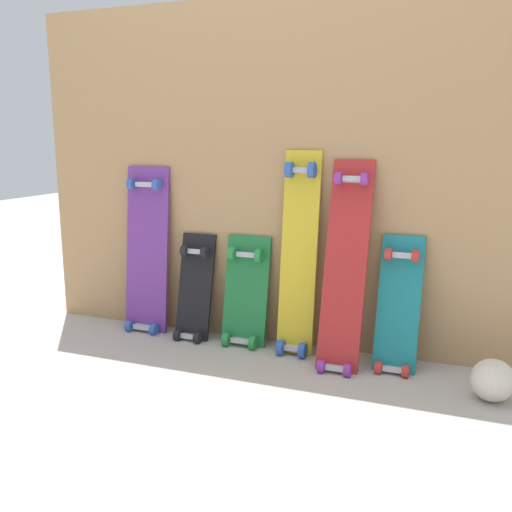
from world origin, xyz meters
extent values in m
plane|color=#B2AAA0|center=(0.00, 0.00, 0.00)|extent=(12.00, 12.00, 0.00)
cube|color=tan|center=(0.00, 0.07, 0.80)|extent=(2.40, 0.04, 1.59)
cube|color=#6B338C|center=(-0.62, -0.01, 0.38)|extent=(0.23, 0.11, 0.90)
cube|color=#B7B7BF|center=(-0.62, -0.07, 0.03)|extent=(0.11, 0.04, 0.03)
cube|color=#B7B7BF|center=(-0.62, 0.01, 0.75)|extent=(0.11, 0.04, 0.03)
cylinder|color=#3359B2|center=(-0.69, -0.09, 0.03)|extent=(0.03, 0.05, 0.05)
cylinder|color=#3359B2|center=(-0.55, -0.09, 0.03)|extent=(0.03, 0.05, 0.05)
cylinder|color=#3359B2|center=(-0.69, -0.01, 0.75)|extent=(0.03, 0.05, 0.05)
cylinder|color=#3359B2|center=(-0.55, -0.01, 0.75)|extent=(0.03, 0.05, 0.05)
cube|color=black|center=(-0.34, -0.02, 0.22)|extent=(0.18, 0.15, 0.58)
cube|color=#B7B7BF|center=(-0.34, -0.10, 0.02)|extent=(0.08, 0.04, 0.03)
cube|color=#B7B7BF|center=(-0.34, 0.00, 0.43)|extent=(0.08, 0.04, 0.03)
cylinder|color=black|center=(-0.40, -0.11, 0.03)|extent=(0.03, 0.05, 0.05)
cylinder|color=black|center=(-0.29, -0.11, 0.03)|extent=(0.03, 0.05, 0.05)
cylinder|color=black|center=(-0.40, -0.02, 0.43)|extent=(0.03, 0.05, 0.05)
cylinder|color=black|center=(-0.29, -0.02, 0.43)|extent=(0.03, 0.05, 0.05)
cube|color=#1E7238|center=(-0.07, -0.01, 0.23)|extent=(0.22, 0.13, 0.58)
cube|color=#B7B7BF|center=(-0.07, -0.08, 0.03)|extent=(0.10, 0.04, 0.03)
cube|color=#B7B7BF|center=(-0.07, 0.00, 0.43)|extent=(0.10, 0.04, 0.03)
cylinder|color=#268C3F|center=(-0.14, -0.10, 0.03)|extent=(0.03, 0.06, 0.06)
cylinder|color=#268C3F|center=(-0.01, -0.10, 0.03)|extent=(0.03, 0.06, 0.06)
cylinder|color=#268C3F|center=(-0.14, -0.02, 0.43)|extent=(0.03, 0.06, 0.06)
cylinder|color=#268C3F|center=(-0.01, -0.02, 0.43)|extent=(0.03, 0.06, 0.06)
cube|color=gold|center=(0.19, -0.02, 0.43)|extent=(0.17, 0.14, 0.98)
cube|color=#B7B7BF|center=(0.19, -0.09, 0.03)|extent=(0.08, 0.04, 0.03)
cube|color=#B7B7BF|center=(0.19, 0.01, 0.83)|extent=(0.08, 0.04, 0.03)
cylinder|color=#3359B2|center=(0.14, -0.11, 0.03)|extent=(0.03, 0.07, 0.07)
cylinder|color=#3359B2|center=(0.24, -0.11, 0.03)|extent=(0.03, 0.07, 0.07)
cylinder|color=#3359B2|center=(0.14, -0.01, 0.84)|extent=(0.03, 0.07, 0.07)
cylinder|color=#3359B2|center=(0.24, -0.01, 0.84)|extent=(0.03, 0.07, 0.07)
cube|color=#B22626|center=(0.42, -0.09, 0.40)|extent=(0.18, 0.28, 0.96)
cube|color=#B7B7BF|center=(0.42, -0.22, 0.02)|extent=(0.08, 0.04, 0.03)
cube|color=#B7B7BF|center=(0.42, -0.01, 0.80)|extent=(0.08, 0.04, 0.03)
cylinder|color=purple|center=(0.36, -0.24, 0.03)|extent=(0.03, 0.05, 0.05)
cylinder|color=purple|center=(0.47, -0.24, 0.03)|extent=(0.03, 0.05, 0.05)
cylinder|color=purple|center=(0.36, -0.02, 0.81)|extent=(0.03, 0.05, 0.05)
cylinder|color=purple|center=(0.47, -0.02, 0.81)|extent=(0.03, 0.05, 0.05)
cube|color=#197A7F|center=(0.65, -0.05, 0.24)|extent=(0.18, 0.20, 0.64)
cube|color=#B7B7BF|center=(0.65, -0.14, 0.02)|extent=(0.08, 0.04, 0.03)
cube|color=#B7B7BF|center=(0.65, -0.01, 0.48)|extent=(0.08, 0.04, 0.03)
cylinder|color=red|center=(0.59, -0.16, 0.03)|extent=(0.03, 0.05, 0.05)
cylinder|color=red|center=(0.70, -0.16, 0.03)|extent=(0.03, 0.05, 0.05)
cylinder|color=red|center=(0.59, -0.02, 0.49)|extent=(0.03, 0.05, 0.05)
cylinder|color=red|center=(0.70, -0.02, 0.49)|extent=(0.03, 0.05, 0.05)
sphere|color=beige|center=(1.03, -0.26, 0.08)|extent=(0.16, 0.16, 0.16)
camera|label=1|loc=(0.93, -2.46, 0.98)|focal=40.27mm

